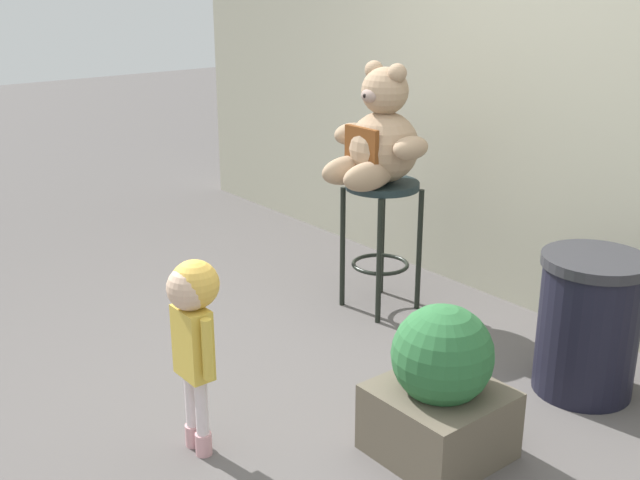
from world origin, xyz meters
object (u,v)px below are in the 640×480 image
Objects in this scene: child_walking at (193,316)px; trash_bin at (588,324)px; teddy_bear at (379,139)px; bar_stool_with_teddy at (382,217)px; planter_with_shrub at (440,388)px.

trash_bin is (0.72, 1.71, -0.27)m from child_walking.
teddy_bear is 0.98× the size of trash_bin.
bar_stool_with_teddy is at bearing -141.90° from child_walking.
bar_stool_with_teddy is 1.15× the size of teddy_bear.
planter_with_shrub is (1.28, -0.81, -0.73)m from teddy_bear.
planter_with_shrub is (-0.07, -0.94, -0.04)m from trash_bin.
trash_bin is 0.94m from planter_with_shrub.
child_walking is 1.87m from trash_bin.
teddy_bear is 1.75m from child_walking.
child_walking is 1.28× the size of planter_with_shrub.
trash_bin is at bearing 5.13° from teddy_bear.
bar_stool_with_teddy reaches higher than planter_with_shrub.
child_walking is (0.63, -1.58, -0.41)m from teddy_bear.
trash_bin is 1.03× the size of planter_with_shrub.
planter_with_shrub is (1.28, -0.85, -0.26)m from bar_stool_with_teddy.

